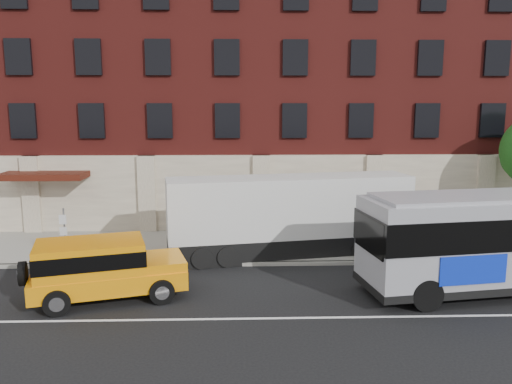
{
  "coord_description": "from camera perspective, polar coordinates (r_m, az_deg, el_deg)",
  "views": [
    {
      "loc": [
        -1.1,
        -14.87,
        6.74
      ],
      "look_at": [
        -0.46,
        5.5,
        3.26
      ],
      "focal_mm": 35.77,
      "sensor_mm": 36.0,
      "label": 1
    }
  ],
  "objects": [
    {
      "name": "ground",
      "position": [
        16.37,
        2.29,
        -14.65
      ],
      "size": [
        120.0,
        120.0,
        0.0
      ],
      "primitive_type": "plane",
      "color": "black",
      "rests_on": "ground"
    },
    {
      "name": "sidewalk",
      "position": [
        24.81,
        0.82,
        -5.91
      ],
      "size": [
        60.0,
        6.0,
        0.15
      ],
      "primitive_type": "cube",
      "color": "gray",
      "rests_on": "ground"
    },
    {
      "name": "kerb",
      "position": [
        21.94,
        1.18,
        -8.01
      ],
      "size": [
        60.0,
        0.25,
        0.15
      ],
      "primitive_type": "cube",
      "color": "gray",
      "rests_on": "ground"
    },
    {
      "name": "lane_line",
      "position": [
        16.82,
        2.17,
        -13.93
      ],
      "size": [
        60.0,
        0.12,
        0.01
      ],
      "primitive_type": "cube",
      "color": "silver",
      "rests_on": "ground"
    },
    {
      "name": "building",
      "position": [
        31.82,
        0.18,
        11.19
      ],
      "size": [
        30.0,
        12.1,
        15.0
      ],
      "color": "maroon",
      "rests_on": "sidewalk"
    },
    {
      "name": "sign_pole",
      "position": [
        22.9,
        -20.65,
        -4.31
      ],
      "size": [
        0.3,
        0.2,
        2.5
      ],
      "color": "slate",
      "rests_on": "ground"
    },
    {
      "name": "yellow_suv",
      "position": [
        18.72,
        -16.94,
        -7.92
      ],
      "size": [
        5.69,
        3.5,
        2.12
      ],
      "color": "#FF970B",
      "rests_on": "ground"
    },
    {
      "name": "shipping_container",
      "position": [
        22.88,
        3.82,
        -2.83
      ],
      "size": [
        11.09,
        4.07,
        3.62
      ],
      "color": "black",
      "rests_on": "ground"
    }
  ]
}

